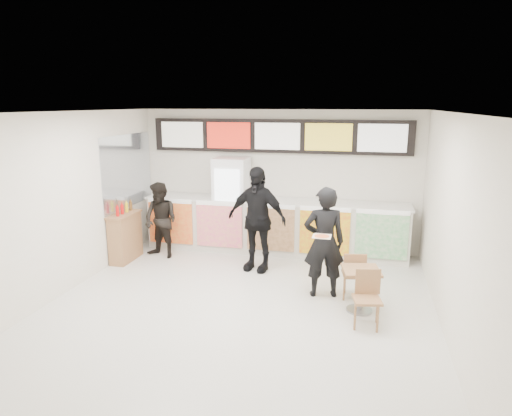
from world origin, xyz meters
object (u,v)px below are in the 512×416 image
(customer_main, at_px, (324,242))
(condiment_ledge, at_px, (125,236))
(cafe_table, at_px, (361,282))
(service_counter, at_px, (274,226))
(drinks_fridge, at_px, (232,204))
(customer_left, at_px, (161,220))
(customer_mid, at_px, (257,219))

(customer_main, relative_size, condiment_ledge, 1.58)
(customer_main, distance_m, cafe_table, 0.89)
(cafe_table, bearing_deg, service_counter, 114.98)
(drinks_fridge, relative_size, customer_left, 1.28)
(service_counter, distance_m, customer_left, 2.36)
(drinks_fridge, xyz_separation_m, condiment_ledge, (-1.89, -1.22, -0.50))
(drinks_fridge, height_order, customer_mid, drinks_fridge)
(customer_mid, bearing_deg, service_counter, 95.12)
(customer_left, relative_size, customer_mid, 0.78)
(drinks_fridge, bearing_deg, service_counter, -0.99)
(service_counter, xyz_separation_m, drinks_fridge, (-0.93, 0.02, 0.43))
(customer_main, height_order, customer_left, customer_main)
(customer_mid, xyz_separation_m, cafe_table, (1.96, -1.40, -0.53))
(drinks_fridge, height_order, cafe_table, drinks_fridge)
(service_counter, height_order, condiment_ledge, condiment_ledge)
(service_counter, relative_size, customer_main, 3.03)
(customer_main, bearing_deg, condiment_ledge, -25.11)
(service_counter, relative_size, drinks_fridge, 2.78)
(customer_mid, distance_m, condiment_ledge, 2.75)
(service_counter, xyz_separation_m, cafe_table, (1.84, -2.49, -0.10))
(customer_left, bearing_deg, cafe_table, -5.37)
(service_counter, relative_size, cafe_table, 3.90)
(service_counter, distance_m, customer_main, 2.40)
(service_counter, distance_m, condiment_ledge, 3.07)
(customer_main, bearing_deg, drinks_fridge, -56.94)
(customer_mid, height_order, cafe_table, customer_mid)
(drinks_fridge, height_order, customer_main, drinks_fridge)
(customer_mid, relative_size, cafe_table, 1.40)
(drinks_fridge, distance_m, customer_left, 1.54)
(service_counter, height_order, customer_left, customer_left)
(customer_mid, height_order, condiment_ledge, customer_mid)
(service_counter, distance_m, customer_mid, 1.18)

